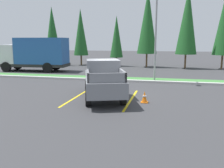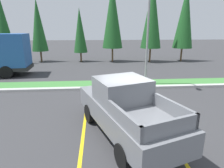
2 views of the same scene
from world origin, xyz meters
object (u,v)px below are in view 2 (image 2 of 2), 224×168
object	(u,v)px
street_light	(149,28)
cypress_tree_right_inner	(112,15)
cypress_tree_leftmost	(3,24)
pickup_truck_main	(125,108)
cypress_tree_left_inner	(38,25)
cypress_tree_center	(80,31)
cypress_tree_far_right	(185,16)
cypress_tree_rightmost	(152,15)
traffic_cone	(192,132)

from	to	relation	value
street_light	cypress_tree_right_inner	distance (m)	10.35
cypress_tree_leftmost	cypress_tree_right_inner	bearing A→B (deg)	2.60
pickup_truck_main	cypress_tree_left_inner	world-z (taller)	cypress_tree_left_inner
cypress_tree_leftmost	cypress_tree_right_inner	xyz separation A→B (m)	(11.79, 0.54, 0.97)
cypress_tree_center	cypress_tree_leftmost	bearing A→B (deg)	-174.42
pickup_truck_main	cypress_tree_far_right	bearing A→B (deg)	60.51
cypress_tree_center	cypress_tree_rightmost	size ratio (longest dim) A/B	0.68
street_light	cypress_tree_rightmost	bearing A→B (deg)	73.40
cypress_tree_rightmost	cypress_tree_far_right	distance (m)	3.92
cypress_tree_center	cypress_tree_right_inner	size ratio (longest dim) A/B	0.68
cypress_tree_right_inner	cypress_tree_rightmost	size ratio (longest dim) A/B	1.00
cypress_tree_far_right	cypress_tree_rightmost	bearing A→B (deg)	-176.64
street_light	traffic_cone	distance (m)	7.80
cypress_tree_left_inner	cypress_tree_far_right	bearing A→B (deg)	-2.64
pickup_truck_main	traffic_cone	xyz separation A→B (m)	(2.33, -0.55, -0.75)
pickup_truck_main	traffic_cone	world-z (taller)	pickup_truck_main
traffic_cone	cypress_tree_left_inner	bearing A→B (deg)	119.25
street_light	cypress_tree_leftmost	xyz separation A→B (m)	(-13.31, 9.61, 0.44)
cypress_tree_left_inner	cypress_tree_rightmost	bearing A→B (deg)	-4.47
cypress_tree_leftmost	cypress_tree_far_right	distance (m)	20.11
cypress_tree_far_right	cypress_tree_leftmost	bearing A→B (deg)	-179.27
pickup_truck_main	cypress_tree_center	size ratio (longest dim) A/B	0.92
cypress_tree_right_inner	cypress_tree_leftmost	bearing A→B (deg)	-177.40
cypress_tree_far_right	cypress_tree_center	bearing A→B (deg)	177.47
street_light	cypress_tree_far_right	xyz separation A→B (m)	(6.78, 9.86, 1.26)
cypress_tree_left_inner	cypress_tree_center	size ratio (longest dim) A/B	1.16
cypress_tree_center	traffic_cone	distance (m)	18.38
cypress_tree_center	cypress_tree_right_inner	xyz separation A→B (m)	(3.73, -0.25, 1.70)
cypress_tree_right_inner	street_light	bearing A→B (deg)	-81.46
cypress_tree_center	traffic_cone	world-z (taller)	cypress_tree_center
traffic_cone	cypress_tree_center	bearing A→B (deg)	106.59
cypress_tree_left_inner	cypress_tree_rightmost	distance (m)	12.89
cypress_tree_center	cypress_tree_far_right	xyz separation A→B (m)	(12.03, -0.53, 1.55)
cypress_tree_center	cypress_tree_far_right	distance (m)	12.14
street_light	cypress_tree_left_inner	bearing A→B (deg)	133.03
cypress_tree_left_inner	cypress_tree_far_right	xyz separation A→B (m)	(16.71, -0.77, 0.97)
traffic_cone	cypress_tree_far_right	bearing A→B (deg)	67.78
cypress_tree_rightmost	cypress_tree_far_right	world-z (taller)	cypress_tree_rightmost
cypress_tree_far_right	street_light	bearing A→B (deg)	-124.50
street_light	cypress_tree_right_inner	size ratio (longest dim) A/B	0.74
pickup_truck_main	cypress_tree_left_inner	distance (m)	18.87
cypress_tree_rightmost	cypress_tree_far_right	size ratio (longest dim) A/B	1.03
cypress_tree_center	traffic_cone	xyz separation A→B (m)	(5.16, -17.33, -3.27)
cypress_tree_center	cypress_tree_rightmost	distance (m)	8.33
cypress_tree_leftmost	cypress_tree_far_right	bearing A→B (deg)	0.73
cypress_tree_rightmost	cypress_tree_far_right	xyz separation A→B (m)	(3.91, 0.23, -0.16)
street_light	cypress_tree_center	xyz separation A→B (m)	(-5.25, 10.40, -0.29)
cypress_tree_right_inner	traffic_cone	bearing A→B (deg)	-85.19
pickup_truck_main	cypress_tree_far_right	distance (m)	19.11
pickup_truck_main	street_light	xyz separation A→B (m)	(2.41, 6.39, 2.82)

